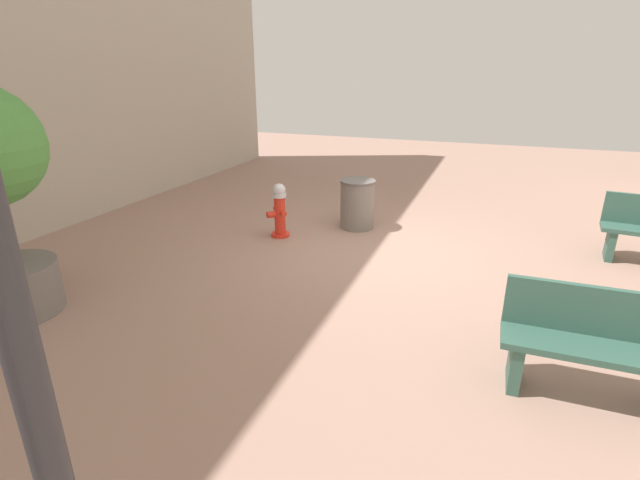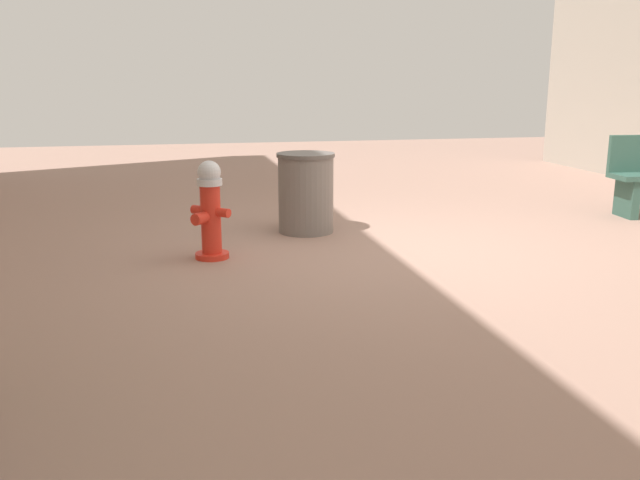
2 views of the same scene
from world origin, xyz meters
The scene contains 4 objects.
ground_plane centered at (0.00, 0.00, 0.00)m, with size 23.40×23.40×0.00m, color #9E7A6B.
fire_hydrant centered at (1.64, -0.08, 0.45)m, with size 0.36×0.36×0.89m.
bench_far centered at (-2.56, 2.59, 0.49)m, with size 1.52×0.46×0.95m.
trash_bin centered at (0.58, -0.98, 0.42)m, with size 0.61×0.61×0.84m.
Camera 1 is at (-1.60, 6.51, 2.64)m, focal length 26.20 mm.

